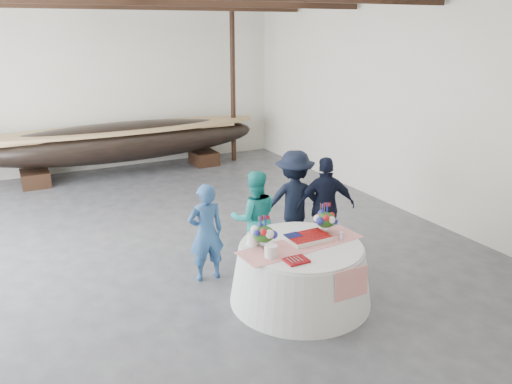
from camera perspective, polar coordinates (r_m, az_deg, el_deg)
floor at (r=9.25m, az=-8.96°, el=-6.10°), size 10.00×12.00×0.01m
wall_back at (r=14.35m, az=-17.29°, el=11.40°), size 10.00×0.02×4.50m
wall_front at (r=3.61m, az=21.67°, el=-8.49°), size 10.00×0.02×4.50m
wall_right at (r=11.13m, az=15.93°, el=9.70°), size 0.02×12.00×4.50m
pavilion_structure at (r=9.26m, az=-12.07°, el=19.27°), size 9.80×11.76×4.50m
longboat_display at (r=13.75m, az=-14.90°, el=5.62°), size 7.53×1.51×1.41m
banquet_table at (r=7.30m, az=5.11°, el=-9.14°), size 2.04×2.04×0.87m
tabletop_items at (r=7.14m, az=4.48°, el=-4.58°), size 1.92×0.95×0.40m
guest_woman_blue at (r=7.74m, az=-5.74°, el=-4.63°), size 0.58×0.39×1.57m
guest_woman_teal at (r=8.19m, az=-0.17°, el=-3.02°), size 0.92×0.81×1.62m
guest_man_left at (r=8.71m, az=4.39°, el=-1.07°), size 1.35×1.10×1.81m
guest_man_right at (r=8.63m, az=7.94°, el=-1.64°), size 1.10×0.77×1.74m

